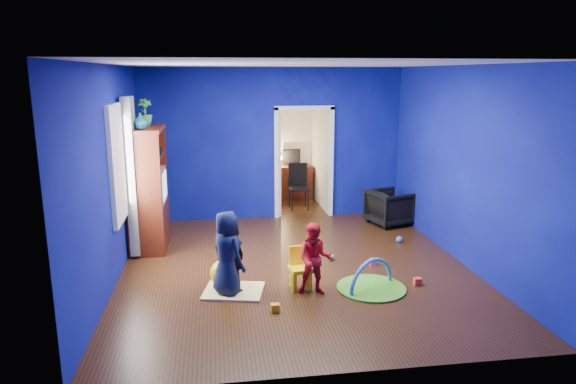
{
  "coord_description": "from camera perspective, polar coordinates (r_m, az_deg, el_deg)",
  "views": [
    {
      "loc": [
        -1.12,
        -6.98,
        2.78
      ],
      "look_at": [
        -0.05,
        0.4,
        1.05
      ],
      "focal_mm": 32.0,
      "sensor_mm": 36.0,
      "label": 1
    }
  ],
  "objects": [
    {
      "name": "folding_chair",
      "position": [
        10.68,
        1.23,
        0.49
      ],
      "size": [
        0.4,
        0.4,
        0.92
      ],
      "primitive_type": "cube",
      "color": "black",
      "rests_on": "floor"
    },
    {
      "name": "study_desk",
      "position": [
        11.63,
        0.46,
        1.1
      ],
      "size": [
        0.88,
        0.44,
        0.75
      ],
      "primitive_type": "cube",
      "color": "#3D140A",
      "rests_on": "floor"
    },
    {
      "name": "crt_tv",
      "position": [
        8.52,
        -15.11,
        0.67
      ],
      "size": [
        0.46,
        0.7,
        0.54
      ],
      "primitive_type": "cube",
      "color": "silver",
      "rests_on": "tv_armoire"
    },
    {
      "name": "toy_0",
      "position": [
        7.21,
        14.19,
        -9.62
      ],
      "size": [
        0.1,
        0.08,
        0.1
      ],
      "primitive_type": "cube",
      "color": "#E83E26",
      "rests_on": "floor"
    },
    {
      "name": "desk_lamp",
      "position": [
        11.54,
        -0.96,
        3.82
      ],
      "size": [
        0.14,
        0.14,
        0.14
      ],
      "primitive_type": "sphere",
      "color": "#FFD88C",
      "rests_on": "study_desk"
    },
    {
      "name": "toy_2",
      "position": [
        6.27,
        -1.43,
        -12.75
      ],
      "size": [
        0.1,
        0.08,
        0.1
      ],
      "primitive_type": "cube",
      "color": "#EEA10C",
      "rests_on": "floor"
    },
    {
      "name": "floor",
      "position": [
        7.6,
        0.82,
        -8.41
      ],
      "size": [
        5.0,
        5.5,
        0.01
      ],
      "primitive_type": "cube",
      "color": "black",
      "rests_on": "ground"
    },
    {
      "name": "curtain",
      "position": [
        8.13,
        -16.93,
        1.63
      ],
      "size": [
        0.14,
        0.42,
        2.4
      ],
      "primitive_type": "cube",
      "color": "slate",
      "rests_on": "floor"
    },
    {
      "name": "ceiling",
      "position": [
        7.08,
        0.9,
        14.02
      ],
      "size": [
        5.0,
        5.5,
        0.01
      ],
      "primitive_type": "cube",
      "color": "white",
      "rests_on": "wall_back"
    },
    {
      "name": "wall_left",
      "position": [
        7.24,
        -19.08,
        1.75
      ],
      "size": [
        0.02,
        5.5,
        2.9
      ],
      "primitive_type": "cube",
      "color": "#090A6E",
      "rests_on": "floor"
    },
    {
      "name": "alcove",
      "position": [
        10.86,
        0.97,
        4.94
      ],
      "size": [
        1.0,
        1.75,
        2.5
      ],
      "primitive_type": null,
      "color": "silver",
      "rests_on": "floor"
    },
    {
      "name": "potted_plant",
      "position": [
        8.58,
        -15.67,
        8.53
      ],
      "size": [
        0.31,
        0.31,
        0.43
      ],
      "primitive_type": "imported",
      "rotation": [
        0.0,
        0.0,
        0.38
      ],
      "color": "#2E8033",
      "rests_on": "tv_armoire"
    },
    {
      "name": "armchair",
      "position": [
        9.8,
        11.23,
        -1.7
      ],
      "size": [
        0.9,
        0.89,
        0.66
      ],
      "primitive_type": "imported",
      "rotation": [
        0.0,
        0.0,
        1.89
      ],
      "color": "black",
      "rests_on": "floor"
    },
    {
      "name": "hopper_ball",
      "position": [
        6.97,
        -7.15,
        -8.93
      ],
      "size": [
        0.36,
        0.36,
        0.36
      ],
      "primitive_type": "sphere",
      "color": "yellow",
      "rests_on": "floor"
    },
    {
      "name": "kid_chair",
      "position": [
        6.83,
        1.41,
        -8.68
      ],
      "size": [
        0.32,
        0.32,
        0.5
      ],
      "primitive_type": "cube",
      "rotation": [
        0.0,
        0.0,
        0.15
      ],
      "color": "yellow",
      "rests_on": "floor"
    },
    {
      "name": "toy_4",
      "position": [
        7.78,
        9.46,
        -7.68
      ],
      "size": [
        0.1,
        0.08,
        0.1
      ],
      "primitive_type": "cube",
      "color": "#BD47B3",
      "rests_on": "floor"
    },
    {
      "name": "book_shelf",
      "position": [
        11.51,
        0.39,
        9.25
      ],
      "size": [
        0.88,
        0.24,
        0.04
      ],
      "primitive_type": "cube",
      "color": "white",
      "rests_on": "study_desk"
    },
    {
      "name": "tv_armoire",
      "position": [
        8.53,
        -15.36,
        0.4
      ],
      "size": [
        0.58,
        1.14,
        1.96
      ],
      "primitive_type": "cube",
      "color": "#41180A",
      "rests_on": "floor"
    },
    {
      "name": "toy_3",
      "position": [
        7.9,
        4.82,
        -7.18
      ],
      "size": [
        0.11,
        0.11,
        0.11
      ],
      "primitive_type": "sphere",
      "color": "green",
      "rests_on": "floor"
    },
    {
      "name": "toy_1",
      "position": [
        8.88,
        12.27,
        -5.14
      ],
      "size": [
        0.11,
        0.11,
        0.11
      ],
      "primitive_type": "sphere",
      "color": "blue",
      "rests_on": "floor"
    },
    {
      "name": "wall_back",
      "position": [
        9.89,
        -1.66,
        5.31
      ],
      "size": [
        5.0,
        0.02,
        2.9
      ],
      "primitive_type": "cube",
      "color": "#090A6E",
      "rests_on": "floor"
    },
    {
      "name": "desk_monitor",
      "position": [
        11.64,
        0.37,
        3.99
      ],
      "size": [
        0.4,
        0.05,
        0.32
      ],
      "primitive_type": "cube",
      "color": "black",
      "rests_on": "study_desk"
    },
    {
      "name": "play_mat",
      "position": [
        6.98,
        9.22,
        -10.48
      ],
      "size": [
        0.91,
        0.91,
        0.02
      ],
      "primitive_type": "cylinder",
      "color": "green",
      "rests_on": "floor"
    },
    {
      "name": "child_black",
      "position": [
        6.75,
        -6.21,
        -6.65
      ],
      "size": [
        0.42,
        0.45,
        1.03
      ],
      "primitive_type": "imported",
      "rotation": [
        0.0,
        0.0,
        2.2
      ],
      "color": "black",
      "rests_on": "floor"
    },
    {
      "name": "doorway",
      "position": [
        10.03,
        1.76,
        3.11
      ],
      "size": [
        1.16,
        0.1,
        2.1
      ],
      "primitive_type": "cube",
      "color": "white",
      "rests_on": "floor"
    },
    {
      "name": "vase",
      "position": [
        8.08,
        -16.08,
        7.57
      ],
      "size": [
        0.25,
        0.25,
        0.24
      ],
      "primitive_type": "imported",
      "rotation": [
        0.0,
        0.0,
        0.09
      ],
      "color": "#0B555C",
      "rests_on": "tv_armoire"
    },
    {
      "name": "window_left",
      "position": [
        7.56,
        -18.54,
        3.01
      ],
      "size": [
        0.03,
        0.95,
        1.55
      ],
      "primitive_type": "cube",
      "color": "white",
      "rests_on": "wall_left"
    },
    {
      "name": "yellow_blanket",
      "position": [
        6.84,
        -6.07,
        -10.87
      ],
      "size": [
        0.86,
        0.75,
        0.03
      ],
      "primitive_type": "cube",
      "rotation": [
        0.0,
        0.0,
        -0.22
      ],
      "color": "#F2E07A",
      "rests_on": "floor"
    },
    {
      "name": "wall_right",
      "position": [
        7.98,
        18.91,
        2.75
      ],
      "size": [
        0.02,
        5.5,
        2.9
      ],
      "primitive_type": "cube",
      "color": "#090A6E",
      "rests_on": "floor"
    },
    {
      "name": "toy_arch",
      "position": [
        6.98,
        9.23,
        -10.42
      ],
      "size": [
        0.72,
        0.47,
        0.82
      ],
      "primitive_type": "torus",
      "rotation": [
        1.57,
        0.0,
        0.55
      ],
      "color": "#3F8CD8",
      "rests_on": "floor"
    },
    {
      "name": "child_navy",
      "position": [
        6.61,
        -6.76,
        -6.76
      ],
      "size": [
        0.59,
        0.64,
        1.1
      ],
      "primitive_type": "imported",
      "rotation": [
        0.0,
        0.0,
        2.19
      ],
      "color": "#0E1434",
      "rests_on": "floor"
    },
    {
      "name": "wall_front",
      "position": [
        4.58,
        6.3,
        -3.9
      ],
      "size": [
        5.0,
        0.02,
        2.9
      ],
      "primitive_type": "cube",
      "color": "#090A6E",
      "rests_on": "floor"
    },
    {
      "name": "toddler_red",
      "position": [
        6.6,
        3.01,
        -7.46
      ],
      "size": [
        0.52,
        0.45,
        0.94
      ],
      "primitive_type": "imported",
      "rotation": [
        0.0,
        0.0,
        -0.22
      ],
      "color": "red",
      "rests_on": "floor"
    }
  ]
}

